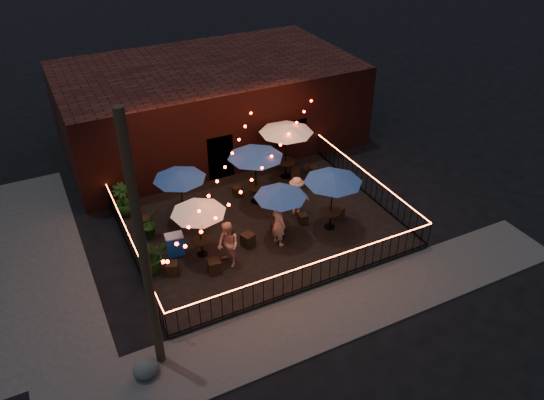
% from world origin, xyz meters
% --- Properties ---
extents(ground, '(110.00, 110.00, 0.00)m').
position_xyz_m(ground, '(0.00, 0.00, 0.00)').
color(ground, black).
rests_on(ground, ground).
extents(patio, '(10.00, 8.00, 0.15)m').
position_xyz_m(patio, '(0.00, 2.00, 0.07)').
color(patio, black).
rests_on(patio, ground).
extents(sidewalk, '(18.00, 2.50, 0.05)m').
position_xyz_m(sidewalk, '(0.00, -3.25, 0.03)').
color(sidewalk, '#454240').
rests_on(sidewalk, ground).
extents(brick_building, '(14.00, 8.00, 4.00)m').
position_xyz_m(brick_building, '(1.00, 9.99, 2.00)').
color(brick_building, '#36130E').
rests_on(brick_building, ground).
extents(utility_pole, '(0.26, 0.26, 8.00)m').
position_xyz_m(utility_pole, '(-5.40, -2.60, 4.00)').
color(utility_pole, '#3B2A18').
rests_on(utility_pole, ground).
extents(fence_front, '(10.00, 0.04, 1.04)m').
position_xyz_m(fence_front, '(0.00, -2.00, 0.66)').
color(fence_front, black).
rests_on(fence_front, patio).
extents(fence_left, '(0.04, 8.00, 1.04)m').
position_xyz_m(fence_left, '(-5.00, 2.00, 0.66)').
color(fence_left, black).
rests_on(fence_left, patio).
extents(fence_right, '(0.04, 8.00, 1.04)m').
position_xyz_m(fence_right, '(5.00, 2.00, 0.66)').
color(fence_right, black).
rests_on(fence_right, patio).
extents(festoon_lights, '(10.02, 8.72, 1.32)m').
position_xyz_m(festoon_lights, '(-1.01, 1.70, 2.52)').
color(festoon_lights, '#F72209').
rests_on(festoon_lights, ground).
extents(cafe_table_0, '(2.24, 2.24, 2.17)m').
position_xyz_m(cafe_table_0, '(-2.68, 1.29, 2.13)').
color(cafe_table_0, black).
rests_on(cafe_table_0, patio).
extents(cafe_table_1, '(2.26, 2.26, 2.25)m').
position_xyz_m(cafe_table_1, '(-2.58, 3.63, 2.21)').
color(cafe_table_1, black).
rests_on(cafe_table_1, patio).
extents(cafe_table_2, '(2.52, 2.52, 2.17)m').
position_xyz_m(cafe_table_2, '(0.33, 0.91, 2.13)').
color(cafe_table_2, black).
rests_on(cafe_table_2, patio).
extents(cafe_table_3, '(2.72, 2.72, 2.50)m').
position_xyz_m(cafe_table_3, '(0.56, 3.55, 2.43)').
color(cafe_table_3, black).
rests_on(cafe_table_3, patio).
extents(cafe_table_4, '(2.91, 2.91, 2.44)m').
position_xyz_m(cafe_table_4, '(2.36, 0.63, 2.38)').
color(cafe_table_4, black).
rests_on(cafe_table_4, patio).
extents(cafe_table_5, '(2.95, 2.95, 2.60)m').
position_xyz_m(cafe_table_5, '(2.60, 4.80, 2.53)').
color(cafe_table_5, black).
rests_on(cafe_table_5, patio).
extents(bistro_chair_0, '(0.51, 0.51, 0.47)m').
position_xyz_m(bistro_chair_0, '(-3.97, 0.75, 0.39)').
color(bistro_chair_0, black).
rests_on(bistro_chair_0, patio).
extents(bistro_chair_1, '(0.47, 0.47, 0.50)m').
position_xyz_m(bistro_chair_1, '(-2.63, 0.19, 0.40)').
color(bistro_chair_1, black).
rests_on(bistro_chair_1, patio).
extents(bistro_chair_2, '(0.47, 0.47, 0.50)m').
position_xyz_m(bistro_chair_2, '(-4.12, 3.75, 0.40)').
color(bistro_chair_2, black).
rests_on(bistro_chair_2, patio).
extents(bistro_chair_3, '(0.52, 0.52, 0.46)m').
position_xyz_m(bistro_chair_3, '(-2.60, 3.37, 0.38)').
color(bistro_chair_3, black).
rests_on(bistro_chair_3, patio).
extents(bistro_chair_4, '(0.54, 0.54, 0.50)m').
position_xyz_m(bistro_chair_4, '(-0.97, 1.03, 0.40)').
color(bistro_chair_4, black).
rests_on(bistro_chair_4, patio).
extents(bistro_chair_5, '(0.44, 0.44, 0.42)m').
position_xyz_m(bistro_chair_5, '(0.36, 1.38, 0.36)').
color(bistro_chair_5, black).
rests_on(bistro_chair_5, patio).
extents(bistro_chair_6, '(0.40, 0.40, 0.40)m').
position_xyz_m(bistro_chair_6, '(0.04, 4.34, 0.35)').
color(bistro_chair_6, black).
rests_on(bistro_chair_6, patio).
extents(bistro_chair_7, '(0.49, 0.49, 0.45)m').
position_xyz_m(bistro_chair_7, '(0.86, 4.30, 0.38)').
color(bistro_chair_7, black).
rests_on(bistro_chair_7, patio).
extents(bistro_chair_8, '(0.37, 0.37, 0.40)m').
position_xyz_m(bistro_chair_8, '(1.56, 1.34, 0.35)').
color(bistro_chair_8, black).
rests_on(bistro_chair_8, patio).
extents(bistro_chair_9, '(0.51, 0.51, 0.47)m').
position_xyz_m(bistro_chair_9, '(2.99, 1.03, 0.39)').
color(bistro_chair_9, black).
rests_on(bistro_chair_9, patio).
extents(bistro_chair_10, '(0.51, 0.51, 0.47)m').
position_xyz_m(bistro_chair_10, '(2.94, 4.54, 0.38)').
color(bistro_chair_10, black).
rests_on(bistro_chair_10, patio).
extents(bistro_chair_11, '(0.39, 0.39, 0.41)m').
position_xyz_m(bistro_chair_11, '(3.79, 4.37, 0.36)').
color(bistro_chair_11, black).
rests_on(bistro_chair_11, patio).
extents(patron_a, '(0.58, 0.75, 1.81)m').
position_xyz_m(patron_a, '(0.09, 0.62, 1.06)').
color(patron_a, '#D0A290').
rests_on(patron_a, patio).
extents(patron_b, '(0.86, 1.00, 1.78)m').
position_xyz_m(patron_b, '(-2.02, 0.33, 1.04)').
color(patron_b, '#D2B58D').
rests_on(patron_b, patio).
extents(patron_c, '(1.22, 0.98, 1.64)m').
position_xyz_m(patron_c, '(1.65, 2.08, 0.97)').
color(patron_c, tan).
rests_on(patron_c, patio).
extents(potted_shrub_a, '(1.31, 1.18, 1.27)m').
position_xyz_m(potted_shrub_a, '(-4.51, 1.26, 0.79)').
color(potted_shrub_a, '#123E0F').
rests_on(potted_shrub_a, patio).
extents(potted_shrub_b, '(0.82, 0.75, 1.23)m').
position_xyz_m(potted_shrub_b, '(-4.04, 3.15, 0.77)').
color(potted_shrub_b, '#1B3F0F').
rests_on(potted_shrub_b, patio).
extents(potted_shrub_c, '(0.86, 0.86, 1.38)m').
position_xyz_m(potted_shrub_c, '(-4.60, 5.08, 0.84)').
color(potted_shrub_c, '#163611').
rests_on(potted_shrub_c, patio).
extents(cooler, '(0.69, 0.53, 0.84)m').
position_xyz_m(cooler, '(-3.53, 1.75, 0.58)').
color(cooler, blue).
rests_on(cooler, patio).
extents(boulder, '(0.97, 0.89, 0.64)m').
position_xyz_m(boulder, '(-5.93, -2.95, 0.32)').
color(boulder, '#41423D').
rests_on(boulder, ground).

